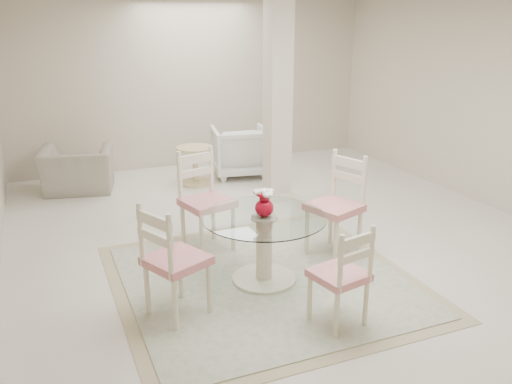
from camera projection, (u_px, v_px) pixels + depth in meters
name	position (u px, v px, depth m)	size (l,w,h in m)	color
ground	(284.00, 238.00, 6.24)	(7.00, 7.00, 0.00)	white
room_shell	(287.00, 74.00, 5.65)	(6.02, 7.02, 2.71)	beige
column	(278.00, 101.00, 7.13)	(0.30, 0.30, 2.70)	beige
area_rug	(264.00, 280.00, 5.24)	(2.79, 2.79, 0.02)	tan
dining_table	(264.00, 249.00, 5.13)	(1.17, 1.17, 0.67)	beige
red_vase	(264.00, 203.00, 4.98)	(0.20, 0.19, 0.27)	#AC051B
dining_chair_east	(339.00, 198.00, 5.66)	(0.62, 0.62, 1.20)	#F6E9CA
dining_chair_north	(203.00, 193.00, 5.80)	(0.58, 0.58, 1.20)	#F1E5C6
dining_chair_west	(169.00, 254.00, 4.43)	(0.60, 0.60, 1.13)	#EEE5C4
dining_chair_south	(345.00, 270.00, 4.32)	(0.47, 0.47, 1.00)	beige
recliner_taupe	(78.00, 170.00, 7.77)	(0.98, 0.86, 0.64)	gray
armchair_white	(240.00, 151.00, 8.53)	(0.83, 0.85, 0.77)	white
side_table	(195.00, 167.00, 8.13)	(0.54, 0.54, 0.56)	#D0BD80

